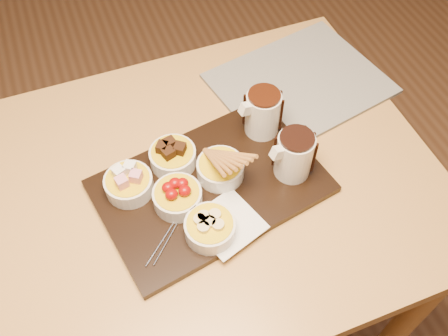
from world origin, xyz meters
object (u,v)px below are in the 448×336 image
object	(u,v)px
serving_board	(211,186)
pitcher_milk_chocolate	(263,113)
bowl_strawberries	(178,197)
dining_table	(165,216)
pitcher_dark_chocolate	(294,155)
newspaper	(300,83)

from	to	relation	value
serving_board	pitcher_milk_chocolate	distance (m)	0.20
bowl_strawberries	pitcher_milk_chocolate	distance (m)	0.27
dining_table	serving_board	size ratio (longest dim) A/B	2.61
serving_board	bowl_strawberries	xyz separation A→B (m)	(-0.08, -0.02, 0.03)
pitcher_dark_chocolate	serving_board	bearing A→B (deg)	160.02
dining_table	pitcher_milk_chocolate	bearing A→B (deg)	14.99
pitcher_dark_chocolate	dining_table	bearing A→B (deg)	157.56
pitcher_dark_chocolate	pitcher_milk_chocolate	xyz separation A→B (m)	(-0.01, 0.13, 0.00)
serving_board	bowl_strawberries	bearing A→B (deg)	-176.42
bowl_strawberries	pitcher_dark_chocolate	bearing A→B (deg)	-2.36
pitcher_dark_chocolate	newspaper	distance (m)	0.29
dining_table	bowl_strawberries	distance (m)	0.15
pitcher_milk_chocolate	dining_table	bearing A→B (deg)	-175.30
dining_table	serving_board	distance (m)	0.15
pitcher_dark_chocolate	newspaper	size ratio (longest dim) A/B	0.27
dining_table	newspaper	size ratio (longest dim) A/B	3.05
dining_table	bowl_strawberries	world-z (taller)	bowl_strawberries
serving_board	pitcher_milk_chocolate	size ratio (longest dim) A/B	4.36
dining_table	newspaper	distance (m)	0.47
dining_table	pitcher_milk_chocolate	world-z (taller)	pitcher_milk_chocolate
pitcher_milk_chocolate	serving_board	bearing A→B (deg)	-158.20
dining_table	pitcher_milk_chocolate	distance (m)	0.32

